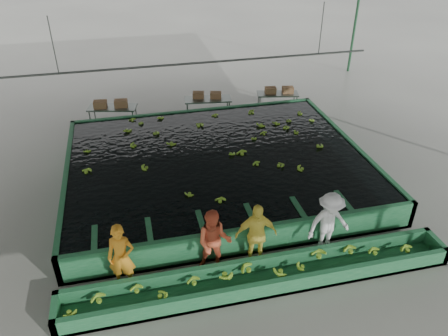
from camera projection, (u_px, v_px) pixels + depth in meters
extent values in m
plane|color=slate|center=(228.00, 202.00, 14.01)|extent=(80.00, 80.00, 0.00)
cube|color=gray|center=(228.00, 47.00, 11.40)|extent=(20.00, 22.00, 0.04)
cube|color=black|center=(217.00, 157.00, 14.81)|extent=(9.70, 7.70, 0.00)
cylinder|color=#59605B|center=(196.00, 63.00, 16.58)|extent=(0.08, 0.08, 14.00)
cylinder|color=#59605B|center=(53.00, 46.00, 15.07)|extent=(0.04, 0.04, 2.00)
cylinder|color=#59605B|center=(321.00, 29.00, 17.05)|extent=(0.04, 0.04, 2.00)
imported|color=orange|center=(121.00, 257.00, 10.55)|extent=(0.75, 0.58, 1.84)
imported|color=#D25633|center=(214.00, 242.00, 11.00)|extent=(1.05, 0.91, 1.86)
imported|color=#FFEB51|center=(256.00, 235.00, 11.21)|extent=(1.13, 0.54, 1.88)
imported|color=white|center=(329.00, 223.00, 11.62)|extent=(1.26, 0.78, 1.87)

